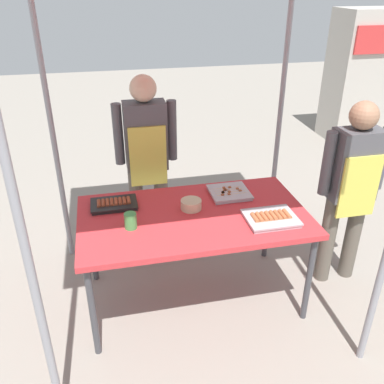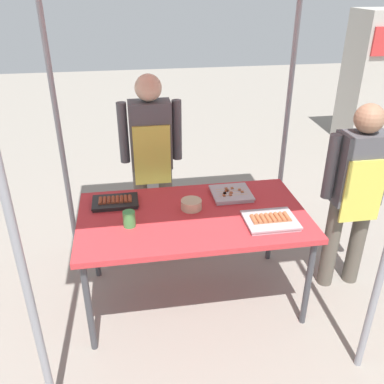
{
  "view_description": "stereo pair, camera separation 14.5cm",
  "coord_description": "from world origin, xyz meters",
  "px_view_note": "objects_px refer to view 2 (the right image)",
  "views": [
    {
      "loc": [
        -0.56,
        -2.45,
        2.23
      ],
      "look_at": [
        0.0,
        0.05,
        0.9
      ],
      "focal_mm": 38.81,
      "sensor_mm": 36.0,
      "label": 1
    },
    {
      "loc": [
        -0.41,
        -2.47,
        2.23
      ],
      "look_at": [
        0.0,
        0.05,
        0.9
      ],
      "focal_mm": 38.81,
      "sensor_mm": 36.0,
      "label": 2
    }
  ],
  "objects_px": {
    "tray_grilled_sausages": "(115,202)",
    "neighbor_stall_left": "(377,78)",
    "customer_nearby": "(356,187)",
    "tray_pork_links": "(270,220)",
    "tray_meat_skewers": "(231,194)",
    "vendor_woman": "(151,152)",
    "condiment_bowl": "(191,204)",
    "drink_cup_near_edge": "(129,219)",
    "stall_table": "(193,221)"
  },
  "relations": [
    {
      "from": "tray_grilled_sausages",
      "to": "neighbor_stall_left",
      "type": "distance_m",
      "value": 4.66
    },
    {
      "from": "vendor_woman",
      "to": "stall_table",
      "type": "bearing_deg",
      "value": 106.21
    },
    {
      "from": "drink_cup_near_edge",
      "to": "condiment_bowl",
      "type": "bearing_deg",
      "value": 20.11
    },
    {
      "from": "vendor_woman",
      "to": "drink_cup_near_edge",
      "type": "bearing_deg",
      "value": 75.87
    },
    {
      "from": "customer_nearby",
      "to": "stall_table",
      "type": "bearing_deg",
      "value": 179.92
    },
    {
      "from": "tray_meat_skewers",
      "to": "condiment_bowl",
      "type": "height_order",
      "value": "condiment_bowl"
    },
    {
      "from": "tray_meat_skewers",
      "to": "vendor_woman",
      "type": "height_order",
      "value": "vendor_woman"
    },
    {
      "from": "drink_cup_near_edge",
      "to": "customer_nearby",
      "type": "relative_size",
      "value": 0.07
    },
    {
      "from": "tray_pork_links",
      "to": "customer_nearby",
      "type": "relative_size",
      "value": 0.23
    },
    {
      "from": "tray_meat_skewers",
      "to": "vendor_woman",
      "type": "distance_m",
      "value": 0.8
    },
    {
      "from": "tray_pork_links",
      "to": "neighbor_stall_left",
      "type": "xyz_separation_m",
      "value": [
        2.68,
        3.24,
        0.16
      ]
    },
    {
      "from": "drink_cup_near_edge",
      "to": "tray_pork_links",
      "type": "bearing_deg",
      "value": -6.92
    },
    {
      "from": "stall_table",
      "to": "tray_grilled_sausages",
      "type": "relative_size",
      "value": 4.83
    },
    {
      "from": "drink_cup_near_edge",
      "to": "vendor_woman",
      "type": "distance_m",
      "value": 0.9
    },
    {
      "from": "condiment_bowl",
      "to": "neighbor_stall_left",
      "type": "xyz_separation_m",
      "value": [
        3.18,
        2.96,
        0.15
      ]
    },
    {
      "from": "stall_table",
      "to": "tray_meat_skewers",
      "type": "relative_size",
      "value": 5.42
    },
    {
      "from": "customer_nearby",
      "to": "tray_grilled_sausages",
      "type": "bearing_deg",
      "value": 172.3
    },
    {
      "from": "tray_meat_skewers",
      "to": "tray_pork_links",
      "type": "xyz_separation_m",
      "value": [
        0.17,
        -0.42,
        0.0
      ]
    },
    {
      "from": "neighbor_stall_left",
      "to": "tray_grilled_sausages",
      "type": "bearing_deg",
      "value": -142.97
    },
    {
      "from": "drink_cup_near_edge",
      "to": "neighbor_stall_left",
      "type": "bearing_deg",
      "value": 40.75
    },
    {
      "from": "drink_cup_near_edge",
      "to": "vendor_woman",
      "type": "bearing_deg",
      "value": 75.87
    },
    {
      "from": "customer_nearby",
      "to": "condiment_bowl",
      "type": "bearing_deg",
      "value": 176.16
    },
    {
      "from": "tray_pork_links",
      "to": "customer_nearby",
      "type": "xyz_separation_m",
      "value": [
        0.71,
        0.2,
        0.1
      ]
    },
    {
      "from": "condiment_bowl",
      "to": "neighbor_stall_left",
      "type": "distance_m",
      "value": 4.34
    },
    {
      "from": "stall_table",
      "to": "neighbor_stall_left",
      "type": "distance_m",
      "value": 4.4
    },
    {
      "from": "tray_grilled_sausages",
      "to": "customer_nearby",
      "type": "height_order",
      "value": "customer_nearby"
    },
    {
      "from": "tray_grilled_sausages",
      "to": "neighbor_stall_left",
      "type": "xyz_separation_m",
      "value": [
        3.72,
        2.8,
        0.16
      ]
    },
    {
      "from": "condiment_bowl",
      "to": "drink_cup_near_edge",
      "type": "bearing_deg",
      "value": -159.89
    },
    {
      "from": "tray_pork_links",
      "to": "condiment_bowl",
      "type": "height_order",
      "value": "condiment_bowl"
    },
    {
      "from": "condiment_bowl",
      "to": "drink_cup_near_edge",
      "type": "distance_m",
      "value": 0.47
    },
    {
      "from": "tray_pork_links",
      "to": "customer_nearby",
      "type": "bearing_deg",
      "value": 15.54
    },
    {
      "from": "tray_meat_skewers",
      "to": "vendor_woman",
      "type": "bearing_deg",
      "value": 135.22
    },
    {
      "from": "tray_meat_skewers",
      "to": "neighbor_stall_left",
      "type": "height_order",
      "value": "neighbor_stall_left"
    },
    {
      "from": "stall_table",
      "to": "neighbor_stall_left",
      "type": "bearing_deg",
      "value": 43.7
    },
    {
      "from": "customer_nearby",
      "to": "tray_pork_links",
      "type": "bearing_deg",
      "value": -164.46
    },
    {
      "from": "condiment_bowl",
      "to": "drink_cup_near_edge",
      "type": "relative_size",
      "value": 1.37
    },
    {
      "from": "tray_pork_links",
      "to": "vendor_woman",
      "type": "bearing_deg",
      "value": 126.47
    },
    {
      "from": "tray_grilled_sausages",
      "to": "tray_pork_links",
      "type": "distance_m",
      "value": 1.12
    },
    {
      "from": "tray_meat_skewers",
      "to": "tray_pork_links",
      "type": "bearing_deg",
      "value": -68.72
    },
    {
      "from": "tray_grilled_sausages",
      "to": "drink_cup_near_edge",
      "type": "distance_m",
      "value": 0.33
    },
    {
      "from": "neighbor_stall_left",
      "to": "tray_meat_skewers",
      "type": "bearing_deg",
      "value": -135.38
    },
    {
      "from": "condiment_bowl",
      "to": "vendor_woman",
      "type": "height_order",
      "value": "vendor_woman"
    },
    {
      "from": "condiment_bowl",
      "to": "customer_nearby",
      "type": "xyz_separation_m",
      "value": [
        1.2,
        -0.08,
        0.09
      ]
    },
    {
      "from": "vendor_woman",
      "to": "customer_nearby",
      "type": "distance_m",
      "value": 1.63
    },
    {
      "from": "tray_grilled_sausages",
      "to": "condiment_bowl",
      "type": "distance_m",
      "value": 0.56
    },
    {
      "from": "tray_grilled_sausages",
      "to": "customer_nearby",
      "type": "distance_m",
      "value": 1.76
    },
    {
      "from": "tray_grilled_sausages",
      "to": "vendor_woman",
      "type": "height_order",
      "value": "vendor_woman"
    },
    {
      "from": "stall_table",
      "to": "customer_nearby",
      "type": "height_order",
      "value": "customer_nearby"
    },
    {
      "from": "tray_pork_links",
      "to": "customer_nearby",
      "type": "height_order",
      "value": "customer_nearby"
    },
    {
      "from": "tray_grilled_sausages",
      "to": "neighbor_stall_left",
      "type": "relative_size",
      "value": 0.18
    }
  ]
}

